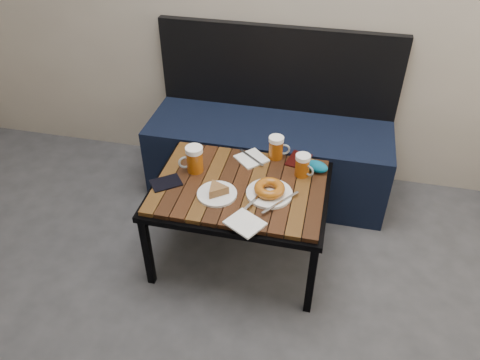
% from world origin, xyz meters
% --- Properties ---
extents(bench, '(1.40, 0.50, 0.95)m').
position_xyz_m(bench, '(0.10, 1.76, 0.27)').
color(bench, black).
rests_on(bench, ground).
extents(cafe_table, '(0.84, 0.62, 0.47)m').
position_xyz_m(cafe_table, '(0.06, 1.15, 0.43)').
color(cafe_table, black).
rests_on(cafe_table, ground).
extents(beer_mug_left, '(0.13, 0.11, 0.14)m').
position_xyz_m(beer_mug_left, '(-0.18, 1.21, 0.54)').
color(beer_mug_left, '#98470C').
rests_on(beer_mug_left, cafe_table).
extents(beer_mug_centre, '(0.12, 0.09, 0.12)m').
position_xyz_m(beer_mug_centre, '(0.19, 1.41, 0.53)').
color(beer_mug_centre, '#98470C').
rests_on(beer_mug_centre, cafe_table).
extents(beer_mug_right, '(0.11, 0.09, 0.12)m').
position_xyz_m(beer_mug_right, '(0.33, 1.29, 0.53)').
color(beer_mug_right, '#98470C').
rests_on(beer_mug_right, cafe_table).
extents(plate_pie, '(0.19, 0.19, 0.05)m').
position_xyz_m(plate_pie, '(-0.03, 1.05, 0.49)').
color(plate_pie, white).
rests_on(plate_pie, cafe_table).
extents(plate_bagel, '(0.24, 0.26, 0.06)m').
position_xyz_m(plate_bagel, '(0.21, 1.10, 0.50)').
color(plate_bagel, white).
rests_on(plate_bagel, cafe_table).
extents(napkin_left, '(0.19, 0.19, 0.01)m').
position_xyz_m(napkin_left, '(0.07, 1.36, 0.48)').
color(napkin_left, white).
rests_on(napkin_left, cafe_table).
extents(napkin_right, '(0.19, 0.18, 0.01)m').
position_xyz_m(napkin_right, '(0.14, 0.89, 0.48)').
color(napkin_right, white).
rests_on(napkin_right, cafe_table).
extents(passport_navy, '(0.17, 0.16, 0.01)m').
position_xyz_m(passport_navy, '(-0.29, 1.08, 0.48)').
color(passport_navy, black).
rests_on(passport_navy, cafe_table).
extents(passport_burgundy, '(0.13, 0.16, 0.01)m').
position_xyz_m(passport_burgundy, '(0.30, 1.41, 0.48)').
color(passport_burgundy, black).
rests_on(passport_burgundy, cafe_table).
extents(knit_pouch, '(0.13, 0.11, 0.05)m').
position_xyz_m(knit_pouch, '(0.40, 1.34, 0.50)').
color(knit_pouch, '#055080').
rests_on(knit_pouch, cafe_table).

